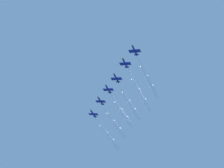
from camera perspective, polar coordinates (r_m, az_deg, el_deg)
jet_lead at (r=247.44m, az=6.05°, el=0.36°), size 51.64×10.50×4.49m
jet_port_inner at (r=258.85m, az=4.82°, el=-1.87°), size 56.88×11.28×4.51m
jet_starboard_inner at (r=263.72m, az=3.15°, el=-3.55°), size 51.83×10.55×4.46m
jet_port_mid at (r=273.03m, az=1.93°, el=-4.93°), size 50.95×11.72×4.49m
jet_starboard_mid at (r=282.96m, az=0.73°, el=-6.78°), size 52.90×11.51×4.56m
jet_port_outer at (r=291.36m, az=-0.40°, el=-8.63°), size 53.33×11.80×4.55m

